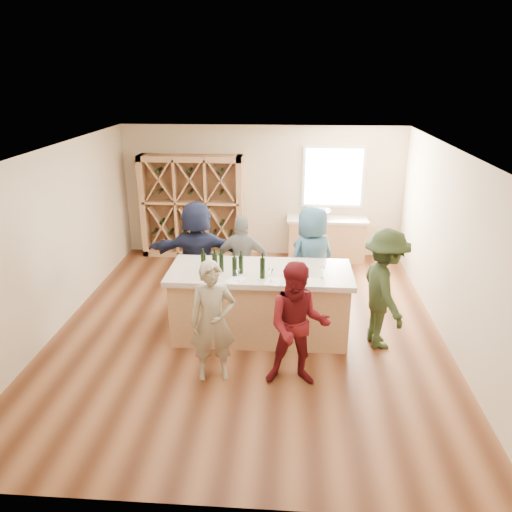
# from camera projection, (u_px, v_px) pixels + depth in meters

# --- Properties ---
(floor) EXTENTS (6.00, 7.00, 0.10)m
(floor) POSITION_uv_depth(u_px,v_px,m) (249.00, 330.00, 7.99)
(floor) COLOR brown
(floor) RESTS_ON ground
(ceiling) EXTENTS (6.00, 7.00, 0.10)m
(ceiling) POSITION_uv_depth(u_px,v_px,m) (248.00, 147.00, 6.98)
(ceiling) COLOR white
(ceiling) RESTS_ON ground
(wall_back) EXTENTS (6.00, 0.10, 2.80)m
(wall_back) POSITION_uv_depth(u_px,v_px,m) (262.00, 191.00, 10.80)
(wall_back) COLOR beige
(wall_back) RESTS_ON ground
(wall_front) EXTENTS (6.00, 0.10, 2.80)m
(wall_front) POSITION_uv_depth(u_px,v_px,m) (212.00, 384.00, 4.17)
(wall_front) COLOR beige
(wall_front) RESTS_ON ground
(wall_left) EXTENTS (0.10, 7.00, 2.80)m
(wall_left) POSITION_uv_depth(u_px,v_px,m) (52.00, 240.00, 7.69)
(wall_left) COLOR beige
(wall_left) RESTS_ON ground
(wall_right) EXTENTS (0.10, 7.00, 2.80)m
(wall_right) POSITION_uv_depth(u_px,v_px,m) (456.00, 250.00, 7.28)
(wall_right) COLOR beige
(wall_right) RESTS_ON ground
(window_frame) EXTENTS (1.30, 0.06, 1.30)m
(window_frame) POSITION_uv_depth(u_px,v_px,m) (333.00, 177.00, 10.50)
(window_frame) COLOR white
(window_frame) RESTS_ON wall_back
(window_pane) EXTENTS (1.18, 0.01, 1.18)m
(window_pane) POSITION_uv_depth(u_px,v_px,m) (333.00, 177.00, 10.47)
(window_pane) COLOR white
(window_pane) RESTS_ON wall_back
(wine_rack) EXTENTS (2.20, 0.45, 2.20)m
(wine_rack) POSITION_uv_depth(u_px,v_px,m) (192.00, 207.00, 10.74)
(wine_rack) COLOR tan
(wine_rack) RESTS_ON floor
(back_counter_base) EXTENTS (1.60, 0.58, 0.86)m
(back_counter_base) POSITION_uv_depth(u_px,v_px,m) (326.00, 240.00, 10.72)
(back_counter_base) COLOR tan
(back_counter_base) RESTS_ON floor
(back_counter_top) EXTENTS (1.70, 0.62, 0.06)m
(back_counter_top) POSITION_uv_depth(u_px,v_px,m) (327.00, 220.00, 10.56)
(back_counter_top) COLOR beige
(back_counter_top) RESTS_ON back_counter_base
(sink) EXTENTS (0.54, 0.54, 0.19)m
(sink) POSITION_uv_depth(u_px,v_px,m) (318.00, 214.00, 10.53)
(sink) COLOR silver
(sink) RESTS_ON back_counter_top
(faucet) EXTENTS (0.02, 0.02, 0.30)m
(faucet) POSITION_uv_depth(u_px,v_px,m) (318.00, 209.00, 10.68)
(faucet) COLOR silver
(faucet) RESTS_ON back_counter_top
(tasting_counter_base) EXTENTS (2.60, 1.00, 1.00)m
(tasting_counter_base) POSITION_uv_depth(u_px,v_px,m) (260.00, 305.00, 7.60)
(tasting_counter_base) COLOR tan
(tasting_counter_base) RESTS_ON floor
(tasting_counter_top) EXTENTS (2.72, 1.12, 0.08)m
(tasting_counter_top) POSITION_uv_depth(u_px,v_px,m) (260.00, 272.00, 7.41)
(tasting_counter_top) COLOR beige
(tasting_counter_top) RESTS_ON tasting_counter_base
(wine_bottle_a) EXTENTS (0.08, 0.08, 0.30)m
(wine_bottle_a) POSITION_uv_depth(u_px,v_px,m) (204.00, 264.00, 7.22)
(wine_bottle_a) COLOR black
(wine_bottle_a) RESTS_ON tasting_counter_top
(wine_bottle_b) EXTENTS (0.10, 0.10, 0.32)m
(wine_bottle_b) POSITION_uv_depth(u_px,v_px,m) (215.00, 264.00, 7.17)
(wine_bottle_b) COLOR black
(wine_bottle_b) RESTS_ON tasting_counter_top
(wine_bottle_c) EXTENTS (0.07, 0.07, 0.27)m
(wine_bottle_c) POSITION_uv_depth(u_px,v_px,m) (221.00, 263.00, 7.29)
(wine_bottle_c) COLOR black
(wine_bottle_c) RESTS_ON tasting_counter_top
(wine_bottle_d) EXTENTS (0.09, 0.09, 0.28)m
(wine_bottle_d) POSITION_uv_depth(u_px,v_px,m) (235.00, 267.00, 7.14)
(wine_bottle_d) COLOR black
(wine_bottle_d) RESTS_ON tasting_counter_top
(wine_bottle_e) EXTENTS (0.08, 0.08, 0.26)m
(wine_bottle_e) POSITION_uv_depth(u_px,v_px,m) (241.00, 265.00, 7.24)
(wine_bottle_e) COLOR black
(wine_bottle_e) RESTS_ON tasting_counter_top
(wine_glass_a) EXTENTS (0.08, 0.08, 0.17)m
(wine_glass_a) POSITION_uv_depth(u_px,v_px,m) (238.00, 276.00, 6.96)
(wine_glass_a) COLOR white
(wine_glass_a) RESTS_ON tasting_counter_top
(wine_glass_b) EXTENTS (0.08, 0.08, 0.20)m
(wine_glass_b) POSITION_uv_depth(u_px,v_px,m) (271.00, 275.00, 6.95)
(wine_glass_b) COLOR white
(wine_glass_b) RESTS_ON tasting_counter_top
(wine_glass_c) EXTENTS (0.09, 0.09, 0.18)m
(wine_glass_c) POSITION_uv_depth(u_px,v_px,m) (305.00, 277.00, 6.91)
(wine_glass_c) COLOR white
(wine_glass_c) RESTS_ON tasting_counter_top
(wine_glass_d) EXTENTS (0.09, 0.09, 0.19)m
(wine_glass_d) POSITION_uv_depth(u_px,v_px,m) (290.00, 269.00, 7.19)
(wine_glass_d) COLOR white
(wine_glass_d) RESTS_ON tasting_counter_top
(wine_glass_e) EXTENTS (0.07, 0.07, 0.16)m
(wine_glass_e) POSITION_uv_depth(u_px,v_px,m) (322.00, 273.00, 7.07)
(wine_glass_e) COLOR white
(wine_glass_e) RESTS_ON tasting_counter_top
(tasting_menu_a) EXTENTS (0.30, 0.34, 0.00)m
(tasting_menu_a) POSITION_uv_depth(u_px,v_px,m) (236.00, 280.00, 7.05)
(tasting_menu_a) COLOR white
(tasting_menu_a) RESTS_ON tasting_counter_top
(tasting_menu_b) EXTENTS (0.26, 0.32, 0.00)m
(tasting_menu_b) POSITION_uv_depth(u_px,v_px,m) (273.00, 281.00, 6.99)
(tasting_menu_b) COLOR white
(tasting_menu_b) RESTS_ON tasting_counter_top
(tasting_menu_c) EXTENTS (0.25, 0.33, 0.00)m
(tasting_menu_c) POSITION_uv_depth(u_px,v_px,m) (316.00, 282.00, 6.96)
(tasting_menu_c) COLOR white
(tasting_menu_c) RESTS_ON tasting_counter_top
(person_near_left) EXTENTS (0.67, 0.55, 1.65)m
(person_near_left) POSITION_uv_depth(u_px,v_px,m) (213.00, 322.00, 6.42)
(person_near_left) COLOR gray
(person_near_left) RESTS_ON floor
(person_near_right) EXTENTS (0.82, 0.45, 1.68)m
(person_near_right) POSITION_uv_depth(u_px,v_px,m) (298.00, 325.00, 6.30)
(person_near_right) COLOR #590F14
(person_near_right) RESTS_ON floor
(person_server) EXTENTS (0.75, 1.24, 1.80)m
(person_server) POSITION_uv_depth(u_px,v_px,m) (384.00, 289.00, 7.18)
(person_server) COLOR #263319
(person_server) RESTS_ON floor
(person_far_mid) EXTENTS (0.98, 0.52, 1.66)m
(person_far_mid) POSITION_uv_depth(u_px,v_px,m) (243.00, 263.00, 8.35)
(person_far_mid) COLOR slate
(person_far_mid) RESTS_ON floor
(person_far_right) EXTENTS (1.05, 0.96, 1.81)m
(person_far_right) POSITION_uv_depth(u_px,v_px,m) (312.00, 260.00, 8.28)
(person_far_right) COLOR #335972
(person_far_right) RESTS_ON floor
(person_far_left) EXTENTS (1.77, 0.78, 1.85)m
(person_far_left) POSITION_uv_depth(u_px,v_px,m) (198.00, 254.00, 8.50)
(person_far_left) COLOR #191E38
(person_far_left) RESTS_ON floor
(wine_bottle_f) EXTENTS (0.07, 0.07, 0.30)m
(wine_bottle_f) POSITION_uv_depth(u_px,v_px,m) (262.00, 268.00, 7.06)
(wine_bottle_f) COLOR black
(wine_bottle_f) RESTS_ON tasting_counter_top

